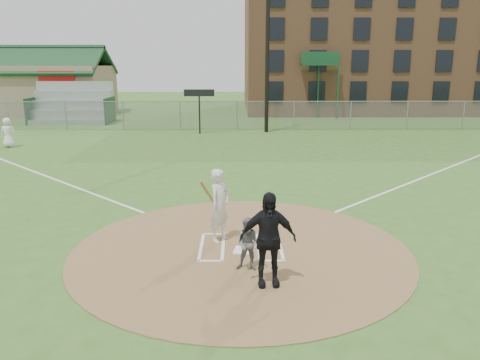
{
  "coord_description": "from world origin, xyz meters",
  "views": [
    {
      "loc": [
        -0.13,
        -10.95,
        4.5
      ],
      "look_at": [
        0.0,
        2.0,
        1.3
      ],
      "focal_mm": 35.0,
      "sensor_mm": 36.0,
      "label": 1
    }
  ],
  "objects_px": {
    "ondeck_player": "(8,133)",
    "batter_at_plate": "(220,205)",
    "home_plate": "(244,250)",
    "catcher": "(249,244)",
    "umpire": "(268,239)"
  },
  "relations": [
    {
      "from": "catcher",
      "to": "batter_at_plate",
      "type": "distance_m",
      "value": 1.97
    },
    {
      "from": "ondeck_player",
      "to": "batter_at_plate",
      "type": "bearing_deg",
      "value": 125.32
    },
    {
      "from": "home_plate",
      "to": "catcher",
      "type": "xyz_separation_m",
      "value": [
        0.08,
        -1.05,
        0.59
      ]
    },
    {
      "from": "home_plate",
      "to": "ondeck_player",
      "type": "relative_size",
      "value": 0.3
    },
    {
      "from": "ondeck_player",
      "to": "umpire",
      "type": "bearing_deg",
      "value": 123.13
    },
    {
      "from": "home_plate",
      "to": "catcher",
      "type": "height_order",
      "value": "catcher"
    },
    {
      "from": "ondeck_player",
      "to": "batter_at_plate",
      "type": "distance_m",
      "value": 18.94
    },
    {
      "from": "umpire",
      "to": "ondeck_player",
      "type": "bearing_deg",
      "value": 124.8
    },
    {
      "from": "batter_at_plate",
      "to": "ondeck_player",
      "type": "bearing_deg",
      "value": 130.31
    },
    {
      "from": "umpire",
      "to": "ondeck_player",
      "type": "height_order",
      "value": "umpire"
    },
    {
      "from": "ondeck_player",
      "to": "catcher",
      "type": "bearing_deg",
      "value": 123.58
    },
    {
      "from": "home_plate",
      "to": "batter_at_plate",
      "type": "height_order",
      "value": "batter_at_plate"
    },
    {
      "from": "umpire",
      "to": "home_plate",
      "type": "bearing_deg",
      "value": 100.8
    },
    {
      "from": "home_plate",
      "to": "catcher",
      "type": "distance_m",
      "value": 1.21
    },
    {
      "from": "catcher",
      "to": "batter_at_plate",
      "type": "height_order",
      "value": "batter_at_plate"
    }
  ]
}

